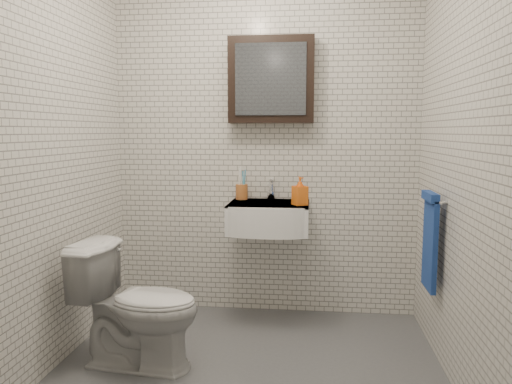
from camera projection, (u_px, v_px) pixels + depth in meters
ground at (248, 371)px, 2.80m from camera, size 2.20×2.00×0.01m
room_shell at (247, 108)px, 2.62m from camera, size 2.22×2.02×2.51m
washbasin at (268, 217)px, 3.43m from camera, size 0.55×0.50×0.20m
faucet at (271, 191)px, 3.60m from camera, size 0.06×0.20×0.15m
mirror_cabinet at (271, 80)px, 3.50m from camera, size 0.60×0.15×0.60m
towel_rail at (430, 237)px, 2.94m from camera, size 0.09×0.30×0.58m
toothbrush_cup at (242, 191)px, 3.63m from camera, size 0.10×0.10×0.24m
soap_bottle at (300, 191)px, 3.34m from camera, size 0.12×0.12×0.19m
toilet at (138, 305)px, 2.84m from camera, size 0.75×0.48×0.72m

